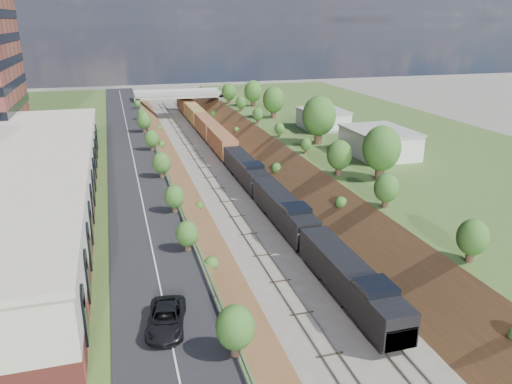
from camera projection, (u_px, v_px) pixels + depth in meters
The scene contains 16 objects.
platform_left at pixel (17, 184), 75.66m from camera, with size 44.00×180.00×5.00m, color #405F27.
platform_right at pixel (401, 154), 92.88m from camera, with size 44.00×180.00×5.00m, color #405F27.
embankment_left at pixel (164, 187), 82.22m from camera, with size 7.07×180.00×7.07m, color brown.
embankment_right at pixel (290, 176), 87.96m from camera, with size 7.07×180.00×7.07m, color brown.
rail_left_track at pixel (214, 182), 84.38m from camera, with size 1.58×180.00×0.18m, color gray.
rail_right_track at pixel (244, 180), 85.74m from camera, with size 1.58×180.00×0.18m, color gray.
road at pixel (134, 159), 79.39m from camera, with size 8.00×180.00×0.10m, color black.
guardrail at pixel (160, 155), 80.12m from camera, with size 0.10×171.00×0.70m.
commercial_building at pixel (26, 188), 55.02m from camera, with size 14.30×62.30×7.00m.
overpass at pixel (179, 100), 139.79m from camera, with size 24.50×8.30×7.40m.
white_building_near at pixel (379, 143), 81.67m from camera, with size 9.00×12.00×4.00m, color silver.
white_building_far at pixel (323, 120), 101.58m from camera, with size 8.00×10.00×3.60m, color silver.
tree_right_large at pixel (382, 149), 68.29m from camera, with size 5.25×5.25×7.61m.
tree_left_crest at pixel (200, 251), 43.38m from camera, with size 2.45×2.45×3.55m.
freight_train at pixel (224, 145), 98.69m from camera, with size 3.13×125.98×4.66m.
suv at pixel (166, 319), 35.66m from camera, with size 2.59×5.62×1.56m, color black.
Camera 1 is at (-17.92, -19.13, 26.10)m, focal length 35.00 mm.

